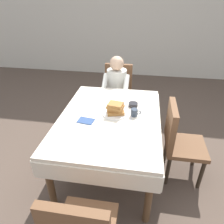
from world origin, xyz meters
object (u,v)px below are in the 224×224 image
plate_breakfast (115,113)px  knife_right_of_plate (131,116)px  cup_coffee (134,112)px  bowl_butter (133,105)px  diner_person (116,86)px  chair_diner (118,90)px  chair_right_side (178,138)px  breakfast_stack (116,108)px  spoon_near_edge (112,131)px  dining_table_main (110,123)px  fork_left_of_plate (98,113)px

plate_breakfast → knife_right_of_plate: 0.19m
cup_coffee → bowl_butter: size_ratio=1.03×
diner_person → bowl_butter: 0.81m
chair_diner → plate_breakfast: bearing=96.0°
chair_right_side → cup_coffee: 0.57m
diner_person → chair_right_side: diner_person is taller
breakfast_stack → knife_right_of_plate: 0.20m
bowl_butter → spoon_near_edge: (-0.17, -0.55, -0.02)m
chair_right_side → spoon_near_edge: (-0.70, -0.27, 0.21)m
dining_table_main → fork_left_of_plate: 0.17m
plate_breakfast → spoon_near_edge: (0.02, -0.33, -0.01)m
fork_left_of_plate → chair_right_side: bearing=-97.4°
spoon_near_edge → dining_table_main: bearing=89.0°
dining_table_main → chair_diner: chair_diner is taller
breakfast_stack → knife_right_of_plate: bearing=-5.8°
breakfast_stack → spoon_near_edge: breakfast_stack is taller
dining_table_main → knife_right_of_plate: knife_right_of_plate is taller
chair_diner → spoon_near_edge: chair_diner is taller
chair_diner → chair_right_side: same height
diner_person → knife_right_of_plate: (0.31, -0.97, 0.07)m
chair_right_side → bowl_butter: bearing=-117.4°
cup_coffee → fork_left_of_plate: size_ratio=0.63×
cup_coffee → bowl_butter: (-0.03, 0.22, -0.02)m
dining_table_main → diner_person: 1.02m
plate_breakfast → breakfast_stack: breakfast_stack is taller
cup_coffee → chair_diner: bearing=106.8°
diner_person → fork_left_of_plate: bearing=85.6°
chair_right_side → plate_breakfast: bearing=-94.9°
fork_left_of_plate → bowl_butter: bearing=-63.4°
diner_person → spoon_near_edge: 1.30m
chair_diner → knife_right_of_plate: bearing=105.2°
chair_diner → diner_person: bearing=90.0°
chair_right_side → bowl_butter: (-0.53, 0.27, 0.23)m
bowl_butter → fork_left_of_plate: size_ratio=0.61×
knife_right_of_plate → spoon_near_edge: bearing=151.8°
chair_diner → bowl_butter: (0.31, -0.89, 0.23)m
knife_right_of_plate → diner_person: bearing=17.5°
bowl_butter → plate_breakfast: bearing=-132.0°
plate_breakfast → fork_left_of_plate: plate_breakfast is taller
bowl_butter → fork_left_of_plate: bearing=-148.6°
chair_right_side → bowl_butter: size_ratio=8.45×
breakfast_stack → cup_coffee: (0.21, -0.00, -0.03)m
knife_right_of_plate → breakfast_stack: bearing=84.3°
cup_coffee → knife_right_of_plate: bearing=-149.5°
chair_diner → fork_left_of_plate: chair_diner is taller
knife_right_of_plate → fork_left_of_plate: bearing=90.1°
plate_breakfast → breakfast_stack: bearing=-10.8°
fork_left_of_plate → dining_table_main: bearing=-111.2°
fork_left_of_plate → spoon_near_edge: bearing=-150.9°
cup_coffee → knife_right_of_plate: (-0.03, -0.02, -0.04)m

